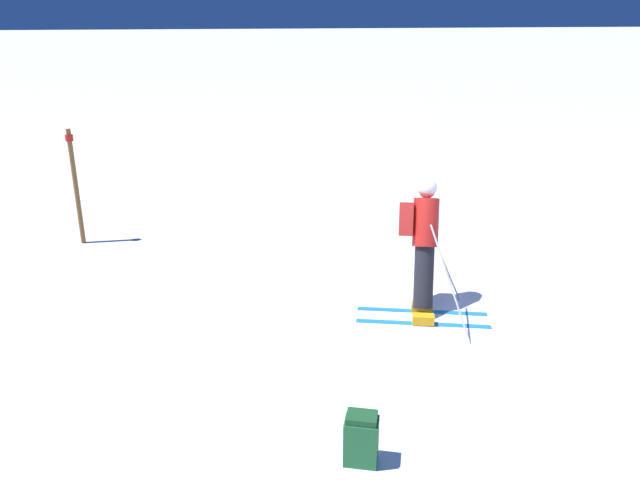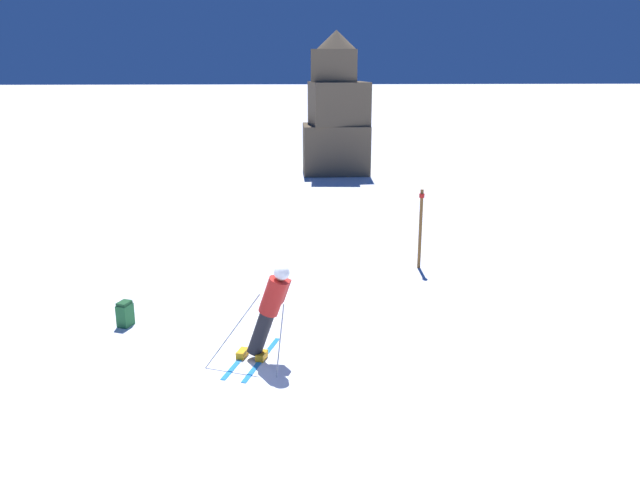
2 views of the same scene
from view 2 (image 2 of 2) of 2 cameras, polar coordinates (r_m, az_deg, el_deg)
ground_plane at (r=11.13m, az=-5.62°, el=-10.69°), size 300.00×300.00×0.00m
skier at (r=10.65m, az=-4.58°, el=-6.09°), size 1.53×1.79×1.81m
rock_pillar at (r=29.24m, az=1.51°, el=11.36°), size 3.01×2.64×6.41m
spare_backpack at (r=12.84m, az=-17.39°, el=-6.47°), size 0.32×0.36×0.50m
trail_marker at (r=15.61m, az=9.18°, el=1.31°), size 0.13×0.13×2.00m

